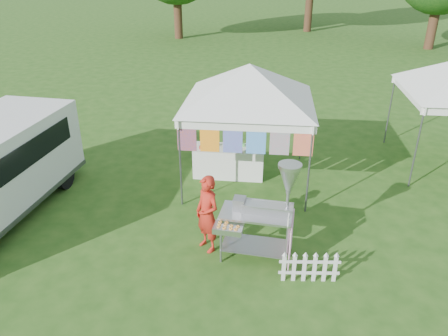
# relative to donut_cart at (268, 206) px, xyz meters

# --- Properties ---
(ground) EXTENTS (120.00, 120.00, 0.00)m
(ground) POSITION_rel_donut_cart_xyz_m (-0.57, -0.25, -1.19)
(ground) COLOR #244D16
(ground) RESTS_ON ground
(canopy_main) EXTENTS (4.24, 4.24, 3.45)m
(canopy_main) POSITION_rel_donut_cart_xyz_m (-0.57, 3.24, 1.80)
(canopy_main) COLOR #59595E
(canopy_main) RESTS_ON ground
(donut_cart) EXTENTS (1.53, 0.95, 2.02)m
(donut_cart) POSITION_rel_donut_cart_xyz_m (0.00, 0.00, 0.00)
(donut_cart) COLOR gray
(donut_cart) RESTS_ON ground
(vendor) EXTENTS (0.68, 0.67, 1.58)m
(vendor) POSITION_rel_donut_cart_xyz_m (-1.15, 0.22, -0.40)
(vendor) COLOR red
(vendor) RESTS_ON ground
(picket_fence) EXTENTS (1.08, 0.12, 0.56)m
(picket_fence) POSITION_rel_donut_cart_xyz_m (0.77, -0.55, -0.90)
(picket_fence) COLOR silver
(picket_fence) RESTS_ON ground
(display_table) EXTENTS (1.80, 0.70, 0.78)m
(display_table) POSITION_rel_donut_cart_xyz_m (-1.06, 3.45, -0.80)
(display_table) COLOR white
(display_table) RESTS_ON ground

